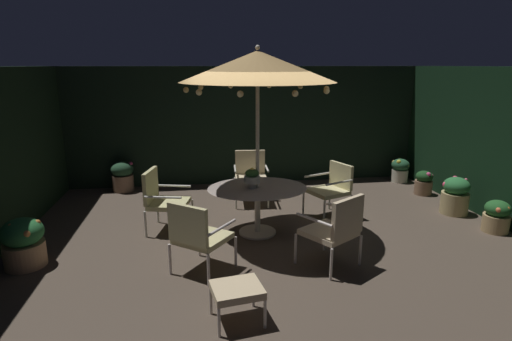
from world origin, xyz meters
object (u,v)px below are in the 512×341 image
(potted_plant_left_near, at_px, (424,182))
(potted_plant_back_center, at_px, (455,195))
(patio_chair_south, at_px, (332,186))
(centerpiece_planter, at_px, (252,177))
(patio_umbrella, at_px, (258,67))
(potted_plant_left_far, at_px, (497,216))
(patio_chair_southeast, at_px, (336,227))
(patio_chair_north, at_px, (251,173))
(patio_chair_northeast, at_px, (162,197))
(potted_plant_right_far, at_px, (400,170))
(patio_chair_east, at_px, (197,234))
(patio_dining_table, at_px, (257,196))
(potted_plant_back_left, at_px, (123,176))
(ottoman_footrest, at_px, (237,291))
(potted_plant_back_right, at_px, (23,242))

(potted_plant_left_near, xyz_separation_m, potted_plant_back_center, (-0.06, -1.12, 0.08))
(patio_chair_south, bearing_deg, centerpiece_planter, -157.64)
(patio_umbrella, distance_m, potted_plant_left_far, 4.44)
(patio_chair_south, bearing_deg, patio_chair_southeast, -107.23)
(patio_chair_north, relative_size, patio_chair_northeast, 1.00)
(patio_chair_northeast, bearing_deg, potted_plant_left_far, -8.90)
(patio_umbrella, distance_m, patio_chair_northeast, 2.51)
(patio_umbrella, bearing_deg, potted_plant_right_far, 33.84)
(patio_chair_east, bearing_deg, potted_plant_left_near, 30.26)
(patio_dining_table, bearing_deg, potted_plant_left_near, 22.16)
(patio_chair_northeast, relative_size, patio_chair_east, 1.02)
(patio_chair_north, xyz_separation_m, potted_plant_back_left, (-2.57, 1.12, -0.26))
(patio_chair_east, relative_size, potted_plant_right_far, 1.80)
(centerpiece_planter, height_order, potted_plant_left_far, centerpiece_planter)
(potted_plant_left_far, bearing_deg, potted_plant_back_left, 153.49)
(patio_dining_table, distance_m, patio_chair_north, 1.51)
(patio_chair_east, distance_m, potted_plant_back_left, 4.12)
(patio_chair_north, distance_m, patio_chair_southeast, 2.87)
(patio_chair_southeast, height_order, potted_plant_left_near, patio_chair_southeast)
(patio_chair_northeast, height_order, patio_chair_south, patio_chair_northeast)
(centerpiece_planter, height_order, potted_plant_back_center, centerpiece_planter)
(potted_plant_left_far, height_order, potted_plant_back_left, potted_plant_back_left)
(patio_umbrella, bearing_deg, patio_chair_northeast, 167.27)
(patio_dining_table, height_order, potted_plant_left_near, patio_dining_table)
(patio_chair_east, height_order, potted_plant_left_far, patio_chair_east)
(patio_chair_south, xyz_separation_m, potted_plant_left_near, (2.27, 0.93, -0.30))
(patio_dining_table, relative_size, potted_plant_right_far, 2.87)
(patio_dining_table, distance_m, potted_plant_right_far, 4.39)
(patio_chair_north, bearing_deg, patio_chair_northeast, -143.36)
(ottoman_footrest, xyz_separation_m, potted_plant_left_far, (4.32, 1.77, -0.09))
(patio_chair_north, bearing_deg, potted_plant_back_left, 156.38)
(patio_chair_north, bearing_deg, patio_dining_table, -93.53)
(ottoman_footrest, height_order, potted_plant_left_near, potted_plant_left_near)
(potted_plant_back_right, bearing_deg, patio_chair_southeast, -8.80)
(patio_chair_north, xyz_separation_m, patio_chair_south, (1.30, -0.94, -0.04))
(centerpiece_planter, xyz_separation_m, potted_plant_left_far, (3.86, -0.44, -0.68))
(patio_chair_south, bearing_deg, potted_plant_back_right, -165.28)
(potted_plant_back_left, bearing_deg, patio_chair_east, -68.05)
(ottoman_footrest, bearing_deg, potted_plant_right_far, 48.29)
(patio_dining_table, height_order, patio_chair_north, patio_chair_north)
(patio_chair_northeast, relative_size, patio_chair_south, 1.07)
(potted_plant_back_center, bearing_deg, potted_plant_back_left, 159.69)
(potted_plant_left_near, distance_m, potted_plant_left_far, 1.99)
(patio_dining_table, distance_m, patio_chair_southeast, 1.52)
(potted_plant_right_far, bearing_deg, potted_plant_back_left, 178.22)
(patio_chair_north, height_order, potted_plant_back_left, patio_chair_north)
(patio_chair_east, distance_m, potted_plant_left_far, 4.77)
(potted_plant_left_far, bearing_deg, potted_plant_back_center, 100.28)
(patio_chair_north, distance_m, ottoman_footrest, 3.82)
(centerpiece_planter, relative_size, ottoman_footrest, 0.57)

